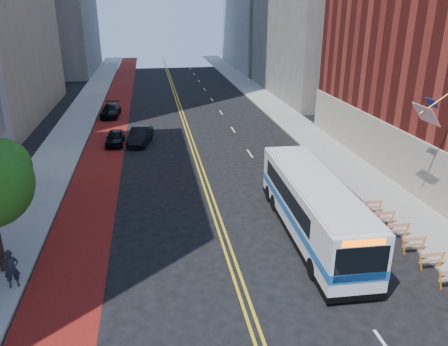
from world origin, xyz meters
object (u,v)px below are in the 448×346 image
car_c (111,111)px  car_b (140,136)px  car_a (115,138)px  transit_bus (312,206)px  pedestrian (12,269)px

car_c → car_b: bearing=-68.9°
car_a → car_c: car_c is taller
car_b → car_a: bearing=-170.6°
car_a → car_b: (2.37, -0.10, 0.10)m
transit_bus → car_b: (-9.79, 19.55, -1.04)m
car_a → car_c: size_ratio=0.80×
car_b → car_c: size_ratio=0.95×
transit_bus → car_a: (-12.16, 19.65, -1.14)m
car_a → car_b: 2.37m
transit_bus → car_a: 23.13m
car_a → car_b: car_b is taller
car_b → car_c: bearing=118.9°
car_b → car_c: 12.04m
car_a → pedestrian: (-3.21, -22.31, 0.41)m
car_a → car_b: bearing=0.1°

